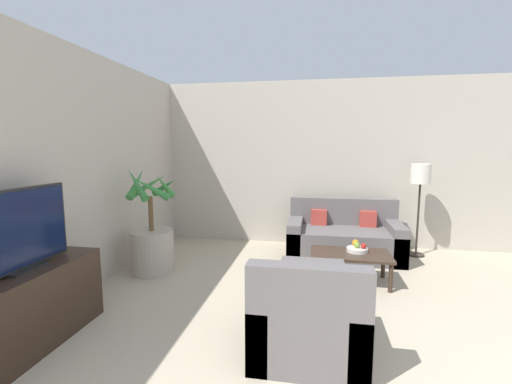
% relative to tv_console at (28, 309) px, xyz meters
% --- Properties ---
extents(wall_back, '(8.18, 0.06, 2.70)m').
position_rel_tv_console_xyz_m(wall_back, '(3.03, 3.50, 1.02)').
color(wall_back, '#BCB2A3').
rests_on(wall_back, ground_plane).
extents(wall_left, '(0.06, 7.31, 2.70)m').
position_rel_tv_console_xyz_m(wall_left, '(-0.28, 0.62, 1.02)').
color(wall_left, '#BCB2A3').
rests_on(wall_left, ground_plane).
extents(tv_console, '(0.44, 1.30, 0.66)m').
position_rel_tv_console_xyz_m(tv_console, '(0.00, 0.00, 0.00)').
color(tv_console, '#332319').
rests_on(tv_console, ground_plane).
extents(television, '(0.18, 0.91, 0.66)m').
position_rel_tv_console_xyz_m(television, '(0.00, 0.00, 0.66)').
color(television, black).
rests_on(television, tv_console).
extents(potted_palm, '(0.68, 0.70, 1.38)m').
position_rel_tv_console_xyz_m(potted_palm, '(0.20, 1.76, 0.08)').
color(potted_palm, '#ADA393').
rests_on(potted_palm, ground_plane).
extents(sofa_loveseat, '(1.64, 0.87, 0.83)m').
position_rel_tv_console_xyz_m(sofa_loveseat, '(2.70, 2.88, -0.05)').
color(sofa_loveseat, '#605B5B').
rests_on(sofa_loveseat, ground_plane).
extents(floor_lamp, '(0.28, 0.28, 1.38)m').
position_rel_tv_console_xyz_m(floor_lamp, '(3.79, 3.09, 0.82)').
color(floor_lamp, '#2D2823').
rests_on(floor_lamp, ground_plane).
extents(coffee_table, '(0.94, 0.54, 0.36)m').
position_rel_tv_console_xyz_m(coffee_table, '(2.70, 1.86, -0.01)').
color(coffee_table, '#38281E').
rests_on(coffee_table, ground_plane).
extents(fruit_bowl, '(0.25, 0.25, 0.05)m').
position_rel_tv_console_xyz_m(fruit_bowl, '(2.79, 1.93, 0.06)').
color(fruit_bowl, beige).
rests_on(fruit_bowl, coffee_table).
extents(apple_red, '(0.07, 0.07, 0.07)m').
position_rel_tv_console_xyz_m(apple_red, '(2.86, 1.91, 0.11)').
color(apple_red, red).
rests_on(apple_red, fruit_bowl).
extents(apple_green, '(0.07, 0.07, 0.07)m').
position_rel_tv_console_xyz_m(apple_green, '(2.79, 1.93, 0.12)').
color(apple_green, olive).
rests_on(apple_green, fruit_bowl).
extents(orange_fruit, '(0.08, 0.08, 0.08)m').
position_rel_tv_console_xyz_m(orange_fruit, '(2.78, 2.01, 0.12)').
color(orange_fruit, orange).
rests_on(orange_fruit, fruit_bowl).
extents(armchair, '(0.86, 0.85, 0.83)m').
position_rel_tv_console_xyz_m(armchair, '(2.24, 0.32, -0.07)').
color(armchair, '#605B5B').
rests_on(armchair, ground_plane).
extents(ottoman, '(0.67, 0.50, 0.41)m').
position_rel_tv_console_xyz_m(ottoman, '(2.26, 1.22, -0.12)').
color(ottoman, '#605B5B').
rests_on(ottoman, ground_plane).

